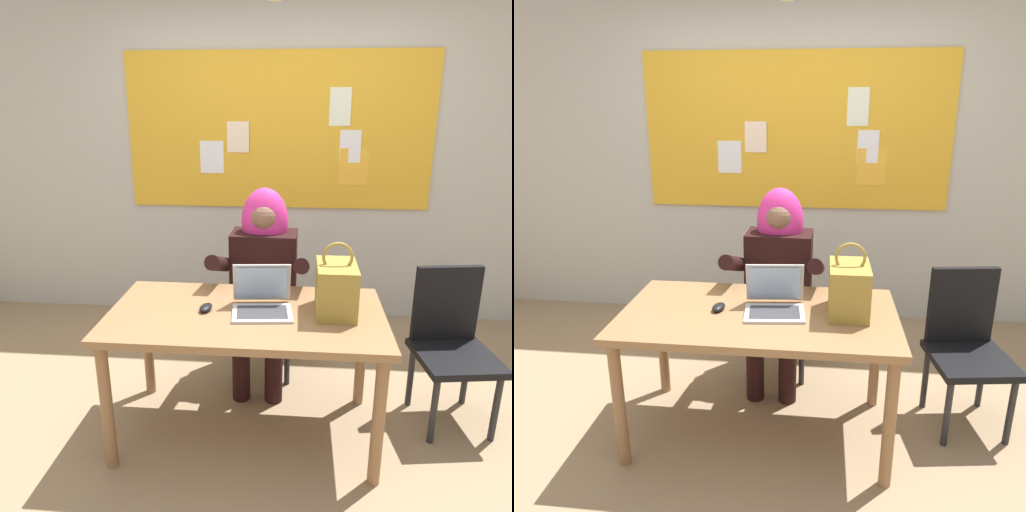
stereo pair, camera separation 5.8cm
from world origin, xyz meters
TOP-DOWN VIEW (x-y plane):
  - ground_plane at (0.00, 0.00)m, footprint 24.00×24.00m
  - wall_back_bulletin at (0.00, 1.71)m, footprint 6.17×1.84m
  - desk_main at (-0.08, 0.05)m, footprint 1.42×0.77m
  - chair_at_desk at (-0.04, 0.80)m, footprint 0.43×0.43m
  - person_costumed at (-0.04, 0.67)m, footprint 0.60×0.61m
  - laptop at (-0.00, 0.08)m, footprint 0.33×0.31m
  - computer_mouse at (-0.30, 0.05)m, footprint 0.08×0.11m
  - handbag at (0.37, 0.09)m, footprint 0.20×0.30m
  - chair_extra_corner at (1.05, 0.32)m, footprint 0.47×0.47m

SIDE VIEW (x-z plane):
  - ground_plane at x=0.00m, z-range 0.00..0.00m
  - chair_extra_corner at x=1.05m, z-range 0.05..0.94m
  - chair_at_desk at x=-0.04m, z-range 0.06..0.96m
  - desk_main at x=-0.08m, z-range 0.28..1.01m
  - person_costumed at x=-0.04m, z-range 0.11..1.37m
  - computer_mouse at x=-0.30m, z-range 0.73..0.77m
  - laptop at x=0.00m, z-range 0.67..0.90m
  - handbag at x=0.37m, z-range 0.68..1.05m
  - wall_back_bulletin at x=0.00m, z-range 0.01..2.71m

